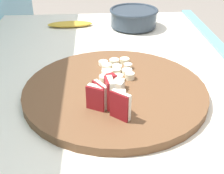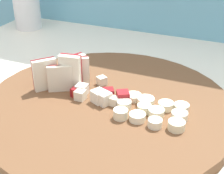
{
  "view_description": "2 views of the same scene",
  "coord_description": "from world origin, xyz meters",
  "px_view_note": "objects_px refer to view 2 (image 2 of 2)",
  "views": [
    {
      "loc": [
        -0.72,
        0.02,
        1.3
      ],
      "look_at": [
        -0.09,
        -0.02,
        0.93
      ],
      "focal_mm": 49.07,
      "sensor_mm": 36.0,
      "label": 1
    },
    {
      "loc": [
        0.11,
        -0.49,
        1.24
      ],
      "look_at": [
        -0.1,
        0.01,
        0.94
      ],
      "focal_mm": 54.37,
      "sensor_mm": 36.0,
      "label": 2
    }
  ],
  "objects_px": {
    "cutting_board": "(108,106)",
    "apple_wedge_fan": "(66,73)",
    "banana_slice_rows": "(151,111)",
    "apple_dice_pile": "(98,94)",
    "small_jar": "(27,6)"
  },
  "relations": [
    {
      "from": "cutting_board",
      "to": "apple_wedge_fan",
      "type": "relative_size",
      "value": 4.87
    },
    {
      "from": "cutting_board",
      "to": "banana_slice_rows",
      "type": "xyz_separation_m",
      "value": [
        0.08,
        -0.01,
        0.02
      ]
    },
    {
      "from": "apple_dice_pile",
      "to": "banana_slice_rows",
      "type": "xyz_separation_m",
      "value": [
        0.1,
        -0.01,
        -0.0
      ]
    },
    {
      "from": "apple_dice_pile",
      "to": "small_jar",
      "type": "height_order",
      "value": "small_jar"
    },
    {
      "from": "cutting_board",
      "to": "small_jar",
      "type": "relative_size",
      "value": 3.33
    },
    {
      "from": "banana_slice_rows",
      "to": "small_jar",
      "type": "xyz_separation_m",
      "value": [
        -0.48,
        0.34,
        0.04
      ]
    },
    {
      "from": "apple_dice_pile",
      "to": "apple_wedge_fan",
      "type": "bearing_deg",
      "value": 165.24
    },
    {
      "from": "cutting_board",
      "to": "apple_wedge_fan",
      "type": "xyz_separation_m",
      "value": [
        -0.09,
        0.02,
        0.04
      ]
    },
    {
      "from": "cutting_board",
      "to": "apple_dice_pile",
      "type": "bearing_deg",
      "value": 175.77
    },
    {
      "from": "apple_wedge_fan",
      "to": "banana_slice_rows",
      "type": "height_order",
      "value": "apple_wedge_fan"
    },
    {
      "from": "apple_wedge_fan",
      "to": "apple_dice_pile",
      "type": "relative_size",
      "value": 0.83
    },
    {
      "from": "apple_wedge_fan",
      "to": "banana_slice_rows",
      "type": "bearing_deg",
      "value": -10.04
    },
    {
      "from": "apple_wedge_fan",
      "to": "cutting_board",
      "type": "bearing_deg",
      "value": -12.75
    },
    {
      "from": "apple_dice_pile",
      "to": "banana_slice_rows",
      "type": "relative_size",
      "value": 0.9
    },
    {
      "from": "small_jar",
      "to": "cutting_board",
      "type": "bearing_deg",
      "value": -39.75
    }
  ]
}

